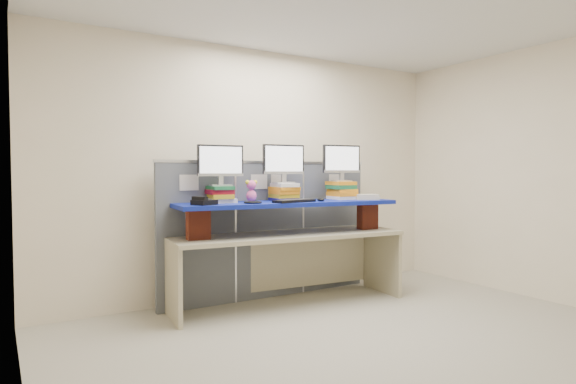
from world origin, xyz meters
TOP-DOWN VIEW (x-y plane):
  - room at (0.00, 0.00)m, footprint 5.00×4.00m
  - cubicle_partition at (-0.00, 1.78)m, footprint 2.60×0.06m
  - desk at (0.01, 1.41)m, footprint 2.55×0.96m
  - brick_pier_left at (-0.97, 1.45)m, footprint 0.23×0.14m
  - brick_pier_right at (0.98, 1.26)m, footprint 0.23×0.14m
  - blue_board at (0.01, 1.41)m, footprint 2.42×0.82m
  - book_stack_left at (-0.68, 1.59)m, footprint 0.29×0.33m
  - book_stack_center at (0.03, 1.52)m, footprint 0.29×0.32m
  - book_stack_right at (0.76, 1.45)m, footprint 0.29×0.32m
  - monitor_left at (-0.67, 1.59)m, footprint 0.48×0.15m
  - monitor_center at (0.03, 1.52)m, footprint 0.48×0.15m
  - monitor_right at (0.76, 1.45)m, footprint 0.48×0.15m
  - keyboard at (-0.01, 1.25)m, footprint 0.49×0.25m
  - mouse at (0.32, 1.24)m, footprint 0.08×0.12m
  - desk_phone at (-0.95, 1.35)m, footprint 0.25×0.23m
  - headset at (-0.45, 1.32)m, footprint 0.24×0.24m
  - plush_toy at (-0.36, 1.53)m, footprint 0.13×0.10m
  - binder_stack at (0.96, 1.25)m, footprint 0.31×0.29m

SIDE VIEW (x-z plane):
  - desk at x=0.01m, z-range 0.23..0.98m
  - cubicle_partition at x=0.00m, z-range 0.00..1.53m
  - brick_pier_left at x=-0.97m, z-range 0.76..1.05m
  - brick_pier_right at x=0.98m, z-range 0.76..1.05m
  - blue_board at x=0.01m, z-range 1.05..1.10m
  - headset at x=-0.45m, z-range 1.10..1.12m
  - keyboard at x=-0.01m, z-range 1.10..1.13m
  - mouse at x=0.32m, z-range 1.10..1.13m
  - binder_stack at x=0.96m, z-range 1.10..1.15m
  - desk_phone at x=-0.95m, z-range 1.09..1.17m
  - book_stack_left at x=-0.68m, z-range 1.10..1.26m
  - book_stack_center at x=0.03m, z-range 1.10..1.29m
  - book_stack_right at x=0.76m, z-range 1.10..1.30m
  - plush_toy at x=-0.36m, z-range 1.10..1.33m
  - room at x=0.00m, z-range 0.00..2.80m
  - monitor_left at x=-0.67m, z-range 1.29..1.71m
  - monitor_center at x=0.03m, z-range 1.31..1.73m
  - monitor_right at x=0.76m, z-range 1.33..1.74m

